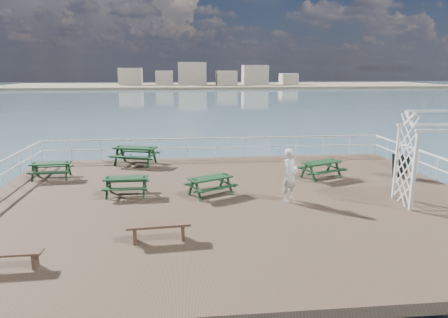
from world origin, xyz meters
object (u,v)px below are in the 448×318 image
Objects in this scene: picnic_table_b at (135,152)px; picnic_table_c at (321,166)px; picnic_table_d at (126,182)px; picnic_table_e at (210,182)px; picnic_table_a at (51,167)px; trellis_arbor at (440,163)px; flat_bench_far at (10,256)px; flat_bench_near at (159,228)px; person at (290,175)px.

picnic_table_c is (8.28, -3.39, -0.10)m from picnic_table_b.
picnic_table_e reaches higher than picnic_table_d.
picnic_table_d is 3.14m from picnic_table_e.
trellis_arbor is at bearing -20.94° from picnic_table_a.
flat_bench_far is (-5.10, -5.16, -0.19)m from picnic_table_e.
picnic_table_d is 4.47m from flat_bench_near.
picnic_table_c is at bearing 33.61° from flat_bench_far.
trellis_arbor is at bearing 13.15° from flat_bench_far.
picnic_table_a is 1.05× the size of picnic_table_d.
picnic_table_e is at bearing 43.82° from flat_bench_far.
trellis_arbor is at bearing -10.31° from picnic_table_d.
picnic_table_d is at bearing 147.83° from picnic_table_e.
flat_bench_near reaches higher than flat_bench_far.
picnic_table_b is 8.74m from person.
picnic_table_c is 12.27m from flat_bench_far.
trellis_arbor reaches higher than flat_bench_far.
picnic_table_c is at bearing 14.69° from person.
picnic_table_b reaches higher than picnic_table_d.
flat_bench_far is (-3.41, -1.23, -0.05)m from flat_bench_near.
trellis_arbor reaches higher than picnic_table_d.
picnic_table_b is at bearing 95.78° from picnic_table_e.
flat_bench_near is at bearing -62.21° from picnic_table_b.
flat_bench_far is (-1.98, -5.47, -0.18)m from picnic_table_d.
flat_bench_near is (-6.63, -5.82, -0.15)m from picnic_table_c.
picnic_table_c is at bearing 11.68° from picnic_table_d.
flat_bench_far is at bearing -81.84° from picnic_table_a.
flat_bench_far is at bearing -164.65° from flat_bench_near.
person is at bearing -45.61° from picnic_table_e.
picnic_table_d is (0.22, -4.98, -0.13)m from picnic_table_b.
picnic_table_a reaches higher than flat_bench_near.
picnic_table_e is at bearing 172.16° from trellis_arbor.
flat_bench_near is 3.62m from flat_bench_far.
picnic_table_c is 5.28m from picnic_table_e.
picnic_table_b is at bearing 96.35° from person.
picnic_table_a is 15.26m from trellis_arbor.
picnic_table_d is at bearing 104.10° from flat_bench_near.
flat_bench_near is at bearing -57.01° from picnic_table_a.
picnic_table_c is 1.29× the size of picnic_table_d.
picnic_table_c is at bearing -4.64° from picnic_table_b.
picnic_table_e is 1.36× the size of flat_bench_far.
picnic_table_a is 0.51× the size of trellis_arbor.
flat_bench_near is at bearing -139.91° from picnic_table_e.
flat_bench_far is at bearing -81.91° from picnic_table_b.
picnic_table_b is at bearing 78.95° from flat_bench_far.
picnic_table_e is 2.96m from person.
flat_bench_far is 0.78× the size of person.
flat_bench_near is at bearing -162.23° from trellis_arbor.
flat_bench_near is (4.96, -6.93, -0.14)m from picnic_table_a.
trellis_arbor is at bearing -14.75° from picnic_table_b.
flat_bench_near is (1.65, -9.21, -0.26)m from picnic_table_b.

